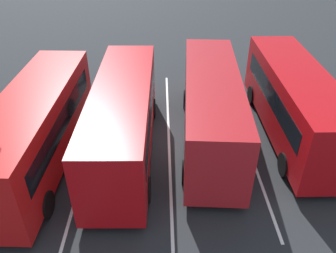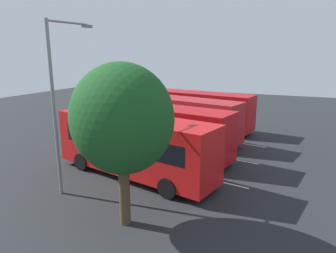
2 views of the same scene
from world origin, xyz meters
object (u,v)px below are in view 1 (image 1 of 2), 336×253
bus_far_left (294,101)px  pedestrian (124,66)px  bus_center_right (123,117)px  bus_far_right (37,127)px  bus_center_left (211,106)px

bus_far_left → pedestrian: bearing=55.0°
bus_center_right → bus_far_right: same height
bus_center_left → pedestrian: (7.32, 3.60, -0.84)m
bus_far_left → bus_far_right: 11.86m
bus_far_left → bus_center_left: same height
bus_center_right → bus_far_right: bearing=101.7°
bus_center_right → bus_far_right: 3.68m
bus_center_right → pedestrian: bus_center_right is taller
bus_far_left → bus_far_right: size_ratio=1.00×
bus_center_left → pedestrian: 8.20m
bus_far_right → bus_center_left: bearing=-75.8°
bus_center_left → bus_far_right: size_ratio=1.00×
pedestrian → bus_far_right: bearing=-53.8°
bus_center_left → bus_center_right: bearing=106.4°
bus_far_right → pedestrian: 8.74m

